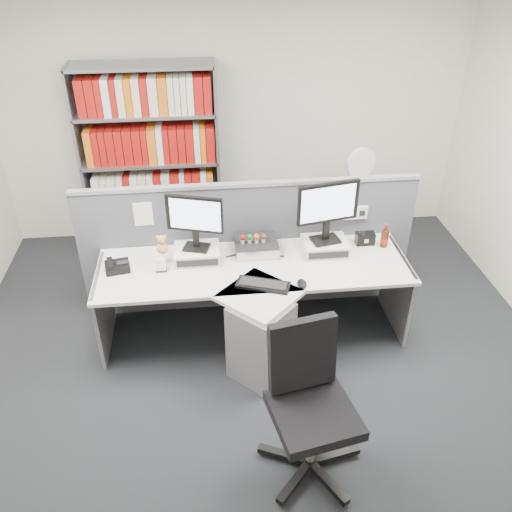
{
  "coord_description": "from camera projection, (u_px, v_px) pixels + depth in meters",
  "views": [
    {
      "loc": [
        -0.39,
        -2.87,
        3.19
      ],
      "look_at": [
        0.0,
        0.65,
        0.92
      ],
      "focal_mm": 37.57,
      "sensor_mm": 36.0,
      "label": 1
    }
  ],
  "objects": [
    {
      "name": "partition",
      "position": [
        249.0,
        246.0,
        4.86
      ],
      "size": [
        3.0,
        0.08,
        1.27
      ],
      "color": "#555661",
      "rests_on": "ground"
    },
    {
      "name": "monitor_riser_left",
      "position": [
        197.0,
        253.0,
        4.52
      ],
      "size": [
        0.38,
        0.31,
        0.1
      ],
      "color": "beige",
      "rests_on": "desk"
    },
    {
      "name": "shelving_unit",
      "position": [
        152.0,
        165.0,
        5.59
      ],
      "size": [
        1.41,
        0.4,
        2.0
      ],
      "color": "gray",
      "rests_on": "ground"
    },
    {
      "name": "desk_phone",
      "position": [
        117.0,
        266.0,
        4.39
      ],
      "size": [
        0.23,
        0.21,
        0.08
      ],
      "color": "black",
      "rests_on": "desk"
    },
    {
      "name": "mouse",
      "position": [
        302.0,
        284.0,
        4.2
      ],
      "size": [
        0.07,
        0.12,
        0.04
      ],
      "primitive_type": "ellipsoid",
      "color": "black",
      "rests_on": "desk"
    },
    {
      "name": "office_chair",
      "position": [
        309.0,
        399.0,
        3.42
      ],
      "size": [
        0.71,
        0.7,
        1.07
      ],
      "color": "silver",
      "rests_on": "ground"
    },
    {
      "name": "monitor_right",
      "position": [
        328.0,
        207.0,
        4.42
      ],
      "size": [
        0.53,
        0.21,
        0.54
      ],
      "color": "black",
      "rests_on": "monitor_riser_right"
    },
    {
      "name": "plush_toy",
      "position": [
        162.0,
        246.0,
        4.39
      ],
      "size": [
        0.1,
        0.1,
        0.17
      ],
      "color": "gold",
      "rests_on": "monitor_riser_left"
    },
    {
      "name": "desk_fan",
      "position": [
        360.0,
        167.0,
        5.37
      ],
      "size": [
        0.32,
        0.2,
        0.55
      ],
      "color": "white",
      "rests_on": "filing_cabinet"
    },
    {
      "name": "filing_cabinet",
      "position": [
        353.0,
        227.0,
        5.75
      ],
      "size": [
        0.45,
        0.61,
        0.7
      ],
      "color": "gray",
      "rests_on": "ground"
    },
    {
      "name": "ground",
      "position": [
        265.0,
        400.0,
        4.16
      ],
      "size": [
        5.5,
        5.5,
        0.0
      ],
      "primitive_type": "plane",
      "color": "#26282D",
      "rests_on": "ground"
    },
    {
      "name": "room_shell",
      "position": [
        268.0,
        192.0,
        3.19
      ],
      "size": [
        5.04,
        5.54,
        2.72
      ],
      "color": "silver",
      "rests_on": "ground"
    },
    {
      "name": "monitor_left",
      "position": [
        195.0,
        218.0,
        4.34
      ],
      "size": [
        0.46,
        0.21,
        0.48
      ],
      "color": "black",
      "rests_on": "monitor_riser_left"
    },
    {
      "name": "cola_bottle",
      "position": [
        385.0,
        238.0,
        4.66
      ],
      "size": [
        0.07,
        0.07,
        0.22
      ],
      "color": "#3F190A",
      "rests_on": "desk"
    },
    {
      "name": "speaker",
      "position": [
        365.0,
        238.0,
        4.72
      ],
      "size": [
        0.16,
        0.09,
        0.11
      ],
      "primitive_type": "cube",
      "color": "black",
      "rests_on": "desk"
    },
    {
      "name": "desk",
      "position": [
        257.0,
        307.0,
        4.41
      ],
      "size": [
        2.6,
        1.2,
        0.72
      ],
      "color": "silver",
      "rests_on": "ground"
    },
    {
      "name": "keyboard",
      "position": [
        263.0,
        285.0,
        4.2
      ],
      "size": [
        0.45,
        0.29,
        0.03
      ],
      "color": "black",
      "rests_on": "desk"
    },
    {
      "name": "monitor_riser_right",
      "position": [
        325.0,
        246.0,
        4.62
      ],
      "size": [
        0.38,
        0.31,
        0.1
      ],
      "color": "beige",
      "rests_on": "desk"
    },
    {
      "name": "desktop_pc",
      "position": [
        256.0,
        246.0,
        4.62
      ],
      "size": [
        0.36,
        0.32,
        0.1
      ],
      "color": "black",
      "rests_on": "desk"
    },
    {
      "name": "desk_calendar",
      "position": [
        161.0,
        266.0,
        4.36
      ],
      "size": [
        0.09,
        0.07,
        0.11
      ],
      "color": "black",
      "rests_on": "desk"
    },
    {
      "name": "figurines",
      "position": [
        253.0,
        238.0,
        4.55
      ],
      "size": [
        0.23,
        0.05,
        0.09
      ],
      "color": "beige",
      "rests_on": "desktop_pc"
    }
  ]
}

